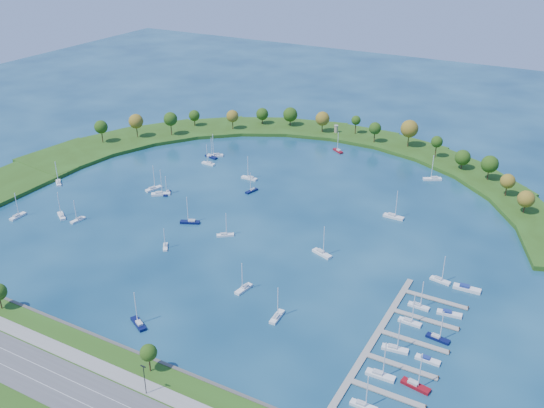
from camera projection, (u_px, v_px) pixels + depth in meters
The scene contains 39 objects.
ground at pixel (257, 214), 275.07m from camera, with size 700.00×700.00×0.00m, color #082B48.
south_shoreline at pixel (50, 377), 177.97m from camera, with size 420.00×43.10×11.60m.
breakwater at pixel (229, 159), 332.92m from camera, with size 286.74×247.64×2.00m.
breakwater_trees at pixel (319, 132), 343.58m from camera, with size 238.25×92.32×15.91m.
harbor_tower at pixel (336, 129), 367.51m from camera, with size 2.60×2.60×4.66m.
dock_system at pixel (394, 349), 190.17m from camera, with size 24.28×82.00×1.60m.
moored_boat_0 at pixel (208, 163), 327.51m from camera, with size 7.84×2.52×11.40m.
moored_boat_1 at pixel (338, 150), 344.69m from camera, with size 7.72×6.34×11.59m.
moored_boat_2 at pixel (252, 190), 296.04m from camera, with size 3.78×7.48×10.59m.
moored_boat_3 at pixel (433, 178), 308.76m from camera, with size 9.34×6.97×13.68m.
moored_boat_4 at pixel (211, 156), 336.47m from camera, with size 8.45×4.17×11.96m.
moored_boat_5 at pixel (322, 253), 242.15m from camera, with size 9.31×5.34×13.20m.
moored_boat_6 at pixel (249, 178), 309.66m from camera, with size 8.54×2.44×12.53m.
moored_boat_7 at pixel (393, 216), 270.95m from camera, with size 9.32×2.81×13.62m.
moored_boat_8 at pixel (78, 219), 268.37m from camera, with size 3.02×7.26×10.35m.
moored_boat_9 at pixel (58, 182), 304.40m from camera, with size 7.70×6.99×11.98m.
moored_boat_10 at pixel (138, 323), 201.23m from camera, with size 8.70×6.12×12.59m.
moored_boat_11 at pixel (154, 188), 297.97m from camera, with size 5.21×8.95×12.71m.
moored_boat_12 at pixel (18, 216), 271.40m from camera, with size 2.59×8.19×11.91m.
moored_boat_13 at pixel (277, 316), 204.68m from camera, with size 2.72×8.22×11.91m.
moored_boat_14 at pixel (161, 193), 292.53m from camera, with size 8.84×7.57×13.45m.
moored_boat_15 at pixel (167, 192), 293.80m from camera, with size 3.69×6.75×9.56m.
moored_boat_16 at pixel (225, 234), 255.98m from camera, with size 7.06×6.13×10.79m.
moored_boat_17 at pixel (190, 221), 266.43m from camera, with size 8.94×5.74×12.79m.
moored_boat_18 at pixel (244, 288), 219.77m from camera, with size 3.42×8.24×11.75m.
moored_boat_19 at pixel (215, 155), 337.74m from camera, with size 8.84×7.58×13.46m.
moored_boat_20 at pixel (61, 215), 271.73m from camera, with size 8.08×6.30×11.96m.
moored_boat_21 at pixel (165, 246), 247.10m from camera, with size 5.08×6.12×9.22m.
docked_boat_0 at pixel (363, 405), 168.07m from camera, with size 7.80×2.20×11.46m.
docked_boat_2 at pixel (380, 374), 179.01m from camera, with size 8.89×2.68×12.98m.
docked_boat_3 at pixel (416, 385), 175.11m from camera, with size 9.04×3.86×12.87m.
docked_boat_4 at pixel (395, 348), 189.75m from camera, with size 8.60×3.45×12.29m.
docked_boat_5 at pixel (428, 360), 185.39m from camera, with size 7.80×2.35×1.58m.
docked_boat_6 at pixel (410, 321), 202.08m from camera, with size 7.88×2.40×11.50m.
docked_boat_7 at pixel (438, 337), 194.47m from camera, with size 7.95×3.05×11.40m.
docked_boat_8 at pixel (419, 305), 210.18m from camera, with size 7.54×2.36×10.98m.
docked_boat_9 at pixel (449, 313), 206.40m from camera, with size 8.65×3.42×1.72m.
docked_boat_10 at pixel (440, 280), 224.70m from camera, with size 7.91×3.33×11.26m.
docked_boat_11 at pixel (467, 288), 219.86m from camera, with size 9.95×3.17×2.01m.
Camera 1 is at (123.60, -211.34, 125.66)m, focal length 39.74 mm.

